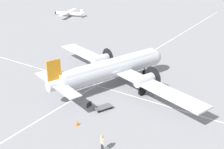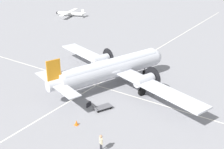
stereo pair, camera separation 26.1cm
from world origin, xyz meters
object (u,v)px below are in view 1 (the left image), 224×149
crew_foreground (102,141)px  light_aircraft_distant (68,13)px  airliner_main (114,68)px  suitcase_near_door (88,105)px  suitcase_upright_spare (90,104)px  traffic_cone (77,123)px  baggage_cart (103,107)px

crew_foreground → light_aircraft_distant: light_aircraft_distant is taller
airliner_main → suitcase_near_door: 7.18m
suitcase_upright_spare → light_aircraft_distant: 51.44m
suitcase_near_door → suitcase_upright_spare: 0.40m
traffic_cone → suitcase_upright_spare: bearing=18.9°
suitcase_near_door → light_aircraft_distant: bearing=44.0°
crew_foreground → suitcase_upright_spare: crew_foreground is taller
crew_foreground → suitcase_upright_spare: 8.27m
airliner_main → light_aircraft_distant: size_ratio=2.41×
crew_foreground → traffic_cone: (1.91, 4.50, -0.77)m
baggage_cart → crew_foreground: bearing=-120.8°
light_aircraft_distant → traffic_cone: (-40.71, -37.27, -0.61)m
suitcase_upright_spare → light_aircraft_distant: size_ratio=0.05×
airliner_main → crew_foreground: bearing=-132.5°
airliner_main → baggage_cart: (-6.24, -2.55, -2.13)m
crew_foreground → suitcase_upright_spare: size_ratio=3.05×
suitcase_near_door → baggage_cart: bearing=-71.8°
traffic_cone → crew_foreground: bearing=-113.0°
airliner_main → suitcase_near_door: size_ratio=47.15×
suitcase_upright_spare → crew_foreground: bearing=-134.8°
suitcase_near_door → traffic_cone: suitcase_near_door is taller
airliner_main → crew_foreground: airliner_main is taller
baggage_cart → traffic_cone: baggage_cart is taller
suitcase_upright_spare → baggage_cart: (0.16, -1.73, 0.02)m
baggage_cart → traffic_cone: (-4.06, 0.39, -0.02)m
traffic_cone → suitcase_near_door: bearing=20.5°
airliner_main → traffic_cone: size_ratio=48.55×
suitcase_near_door → suitcase_upright_spare: size_ratio=1.03×
suitcase_upright_spare → baggage_cart: size_ratio=0.23×
airliner_main → suitcase_upright_spare: 6.80m
crew_foreground → light_aircraft_distant: size_ratio=0.15×
airliner_main → light_aircraft_distant: bearing=67.9°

